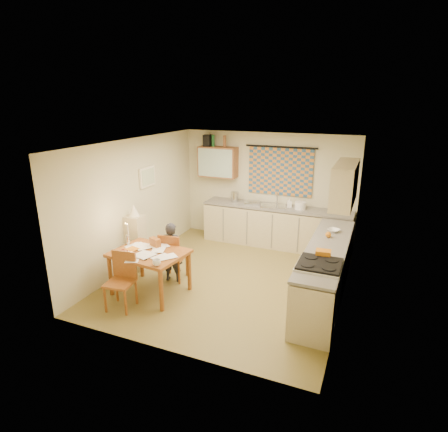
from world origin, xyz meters
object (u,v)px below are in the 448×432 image
at_px(stove, 317,293).
at_px(chair_far, 174,265).
at_px(dining_table, 150,272).
at_px(counter_back, 276,226).
at_px(shelf_stand, 136,243).
at_px(person, 172,252).
at_px(counter_right, 325,272).

relative_size(stove, chair_far, 1.07).
bearing_deg(dining_table, counter_back, 70.51).
distance_m(stove, shelf_stand, 3.58).
bearing_deg(person, counter_right, -179.13).
xyz_separation_m(chair_far, shelf_stand, (-0.88, 0.11, 0.26)).
bearing_deg(shelf_stand, chair_far, -6.99).
bearing_deg(counter_back, chair_far, -118.52).
xyz_separation_m(counter_right, stove, (-0.00, -0.83, 0.03)).
xyz_separation_m(dining_table, chair_far, (0.12, 0.58, -0.10)).
relative_size(counter_back, dining_table, 2.58).
xyz_separation_m(counter_back, counter_right, (1.38, -1.94, -0.00)).
bearing_deg(counter_back, shelf_stand, -133.89).
height_order(stove, person, person).
bearing_deg(stove, dining_table, -176.58).
height_order(counter_back, person, person).
relative_size(stove, shelf_stand, 0.89).
xyz_separation_m(person, shelf_stand, (-0.88, 0.16, -0.01)).
height_order(counter_right, shelf_stand, shelf_stand).
distance_m(counter_back, person, 2.73).
height_order(counter_right, dining_table, counter_right).
bearing_deg(stove, chair_far, 171.10).
distance_m(counter_right, person, 2.70).
xyz_separation_m(stove, person, (-2.66, 0.36, 0.07)).
height_order(counter_back, counter_right, same).
bearing_deg(shelf_stand, counter_right, 5.00).
distance_m(chair_far, person, 0.28).
height_order(chair_far, person, person).
height_order(dining_table, shelf_stand, shelf_stand).
bearing_deg(stove, shelf_stand, 171.58).
distance_m(stove, person, 2.68).
distance_m(stove, dining_table, 2.78).
bearing_deg(shelf_stand, person, -10.40).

